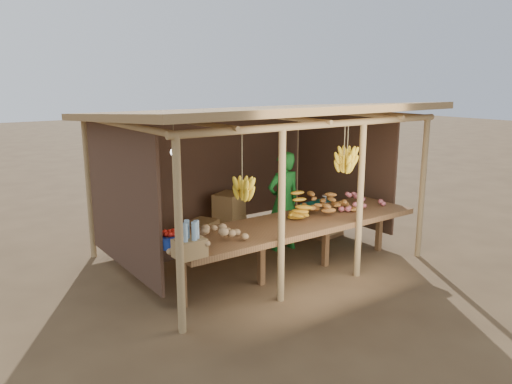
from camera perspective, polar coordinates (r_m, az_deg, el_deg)
ground at (r=8.02m, az=-0.00°, el=-7.34°), size 60.00×60.00×0.00m
stall_structure at (r=7.50m, az=-0.18°, el=6.29°), size 4.70×3.50×2.43m
counter at (r=7.07m, az=4.53°, el=-3.84°), size 3.90×1.05×0.80m
potato_heap at (r=5.99m, az=-5.54°, el=-4.51°), size 1.02×0.62×0.37m
sweet_potato_heap at (r=7.52m, az=7.95°, el=-1.03°), size 0.92×0.58×0.35m
onion_heap at (r=7.93m, az=11.30°, el=-0.43°), size 0.98×0.75×0.36m
banana_pile at (r=7.26m, az=5.80°, el=-1.49°), size 0.68×0.42×0.35m
tomato_basin at (r=6.09m, az=-9.71°, el=-5.36°), size 0.37×0.37×0.20m
bottle_box at (r=5.66m, az=-7.61°, el=-5.83°), size 0.35×0.28×0.42m
vendor at (r=8.11m, az=3.18°, el=-1.07°), size 0.62×0.44×1.63m
tarp_crate at (r=9.04m, az=7.70°, el=-3.01°), size 0.71×0.63×0.77m
carton_stack at (r=8.66m, az=-4.11°, el=-3.35°), size 1.18×0.58×0.81m
burlap_sacks at (r=8.04m, az=-9.31°, el=-5.60°), size 0.80×0.42×0.57m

